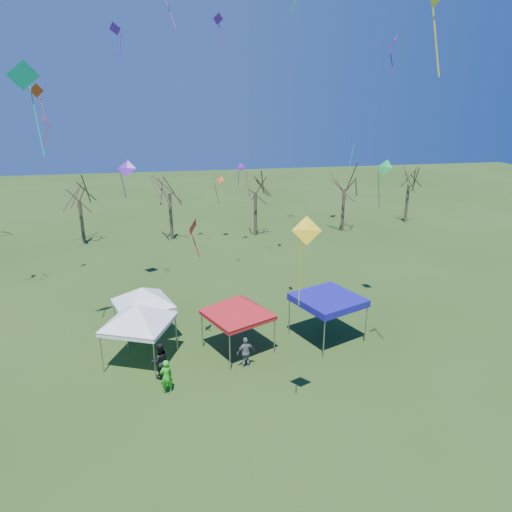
# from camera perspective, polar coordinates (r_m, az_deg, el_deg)

# --- Properties ---
(ground) EXTENTS (140.00, 140.00, 0.00)m
(ground) POSITION_cam_1_polar(r_m,az_deg,el_deg) (24.09, -3.41, -14.33)
(ground) COLOR #274416
(ground) RESTS_ON ground
(tree_1) EXTENTS (3.42, 3.42, 7.54)m
(tree_1) POSITION_cam_1_polar(r_m,az_deg,el_deg) (45.99, -21.48, 8.42)
(tree_1) COLOR #3D2D21
(tree_1) RESTS_ON ground
(tree_2) EXTENTS (3.71, 3.71, 8.18)m
(tree_2) POSITION_cam_1_polar(r_m,az_deg,el_deg) (44.89, -10.90, 9.80)
(tree_2) COLOR #3D2D21
(tree_2) RESTS_ON ground
(tree_3) EXTENTS (3.59, 3.59, 7.91)m
(tree_3) POSITION_cam_1_polar(r_m,az_deg,el_deg) (45.40, -0.07, 9.97)
(tree_3) COLOR #3D2D21
(tree_3) RESTS_ON ground
(tree_4) EXTENTS (3.58, 3.58, 7.89)m
(tree_4) POSITION_cam_1_polar(r_m,az_deg,el_deg) (47.99, 11.11, 10.09)
(tree_4) COLOR #3D2D21
(tree_4) RESTS_ON ground
(tree_5) EXTENTS (3.39, 3.39, 7.46)m
(tree_5) POSITION_cam_1_polar(r_m,az_deg,el_deg) (53.50, 18.73, 9.99)
(tree_5) COLOR #3D2D21
(tree_5) RESTS_ON ground
(tent_white_west) EXTENTS (3.93, 3.93, 3.66)m
(tent_white_west) POSITION_cam_1_polar(r_m,az_deg,el_deg) (26.67, -14.06, -4.25)
(tent_white_west) COLOR gray
(tent_white_west) RESTS_ON ground
(tent_white_mid) EXTENTS (4.03, 4.03, 3.83)m
(tent_white_mid) POSITION_cam_1_polar(r_m,az_deg,el_deg) (24.30, -14.61, -6.31)
(tent_white_mid) COLOR gray
(tent_white_mid) RESTS_ON ground
(tent_red) EXTENTS (4.06, 4.06, 3.83)m
(tent_red) POSITION_cam_1_polar(r_m,az_deg,el_deg) (24.51, -2.34, -5.44)
(tent_red) COLOR gray
(tent_red) RESTS_ON ground
(tent_blue) EXTENTS (4.33, 4.33, 2.62)m
(tent_blue) POSITION_cam_1_polar(r_m,az_deg,el_deg) (26.34, 8.99, -5.48)
(tent_blue) COLOR gray
(tent_blue) RESTS_ON ground
(person_grey) EXTENTS (1.05, 0.60, 1.69)m
(person_grey) POSITION_cam_1_polar(r_m,az_deg,el_deg) (24.09, -1.28, -11.94)
(person_grey) COLOR slate
(person_grey) RESTS_ON ground
(person_dark) EXTENTS (1.07, 0.92, 1.93)m
(person_dark) POSITION_cam_1_polar(r_m,az_deg,el_deg) (23.65, -11.87, -12.67)
(person_dark) COLOR black
(person_dark) RESTS_ON ground
(person_green) EXTENTS (0.74, 0.63, 1.73)m
(person_green) POSITION_cam_1_polar(r_m,az_deg,el_deg) (22.61, -11.15, -14.55)
(person_green) COLOR green
(person_green) RESTS_ON ground
(kite_12) EXTENTS (0.50, 0.94, 2.83)m
(kite_12) POSITION_cam_1_polar(r_m,az_deg,el_deg) (47.68, 11.93, 13.69)
(kite_12) COLOR #0EB9D3
(kite_12) RESTS_ON ground
(kite_13) EXTENTS (0.80, 1.03, 2.32)m
(kite_13) POSITION_cam_1_polar(r_m,az_deg,el_deg) (41.73, -24.91, 15.02)
(kite_13) COLOR red
(kite_13) RESTS_ON ground
(kite_8) EXTENTS (1.69, 1.45, 4.37)m
(kite_8) POSITION_cam_1_polar(r_m,az_deg,el_deg) (24.84, -27.11, 19.41)
(kite_8) COLOR #0CC2AC
(kite_8) RESTS_ON ground
(kite_18) EXTENTS (0.78, 0.59, 1.87)m
(kite_18) POSITION_cam_1_polar(r_m,az_deg,el_deg) (31.39, -4.76, 27.35)
(kite_18) COLOR purple
(kite_18) RESTS_ON ground
(kite_11) EXTENTS (1.39, 1.01, 2.73)m
(kite_11) POSITION_cam_1_polar(r_m,az_deg,el_deg) (33.19, -15.85, 10.48)
(kite_11) COLOR #661ABA
(kite_11) RESTS_ON ground
(kite_2) EXTENTS (1.14, 0.87, 2.83)m
(kite_2) POSITION_cam_1_polar(r_m,az_deg,el_deg) (41.43, -25.76, 18.09)
(kite_2) COLOR red
(kite_2) RESTS_ON ground
(kite_22) EXTENTS (1.10, 1.07, 2.76)m
(kite_22) POSITION_cam_1_polar(r_m,az_deg,el_deg) (43.84, -4.53, 9.33)
(kite_22) COLOR #EE4716
(kite_22) RESTS_ON ground
(kite_9) EXTENTS (0.49, 0.79, 1.90)m
(kite_9) POSITION_cam_1_polar(r_m,az_deg,el_deg) (24.44, 16.86, 24.23)
(kite_9) COLOR purple
(kite_9) RESTS_ON ground
(kite_5) EXTENTS (1.22, 0.82, 3.62)m
(kite_5) POSITION_cam_1_polar(r_m,az_deg,el_deg) (16.81, 6.33, 2.99)
(kite_5) COLOR yellow
(kite_5) RESTS_ON ground
(kite_19) EXTENTS (0.77, 0.55, 2.08)m
(kite_19) POSITION_cam_1_polar(r_m,az_deg,el_deg) (41.90, -1.89, 10.95)
(kite_19) COLOR purple
(kite_19) RESTS_ON ground
(kite_17) EXTENTS (0.98, 1.10, 3.10)m
(kite_17) POSITION_cam_1_polar(r_m,az_deg,el_deg) (29.45, 15.79, 10.52)
(kite_17) COLOR green
(kite_17) RESTS_ON ground
(kite_24) EXTENTS (0.91, 0.78, 2.06)m
(kite_24) POSITION_cam_1_polar(r_m,az_deg,el_deg) (30.17, -17.15, 25.43)
(kite_24) COLOR #5A1CC4
(kite_24) RESTS_ON ground
(kite_1) EXTENTS (0.78, 1.03, 2.18)m
(kite_1) POSITION_cam_1_polar(r_m,az_deg,el_deg) (23.40, -7.96, 3.59)
(kite_1) COLOR red
(kite_1) RESTS_ON ground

